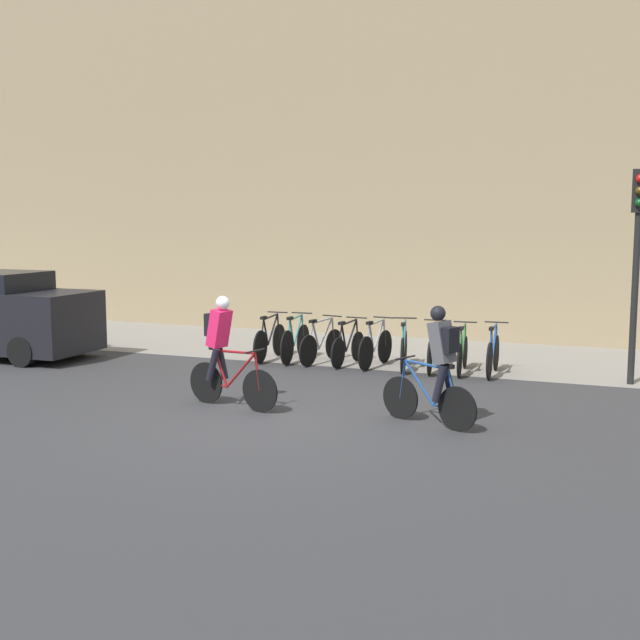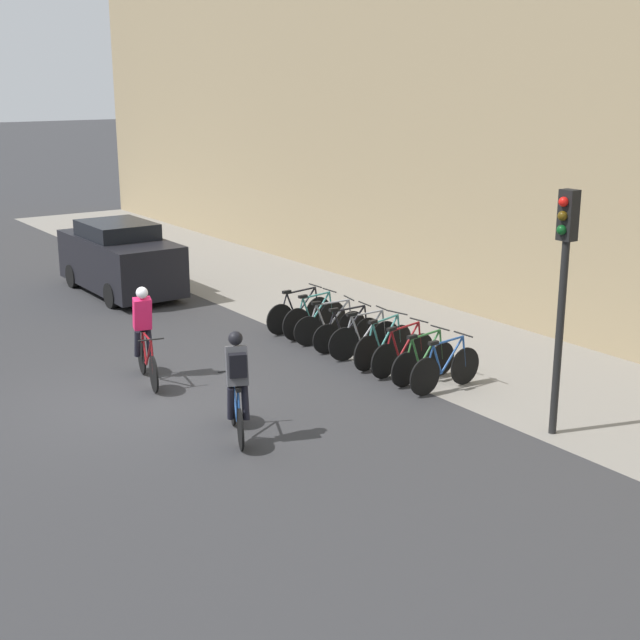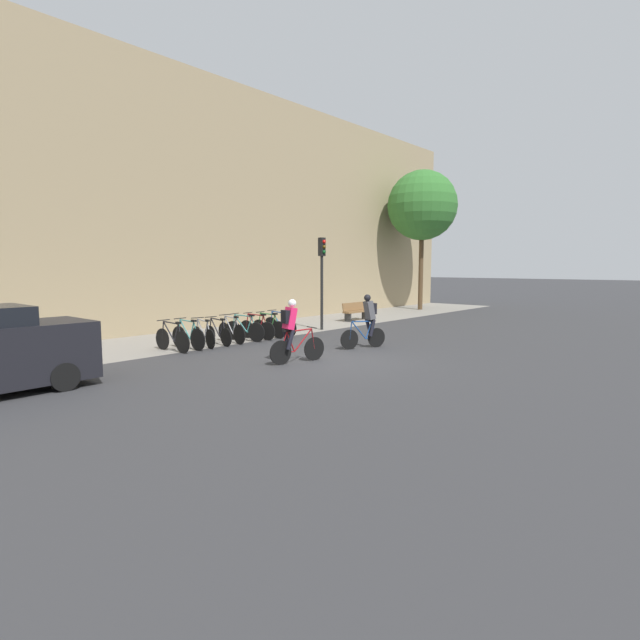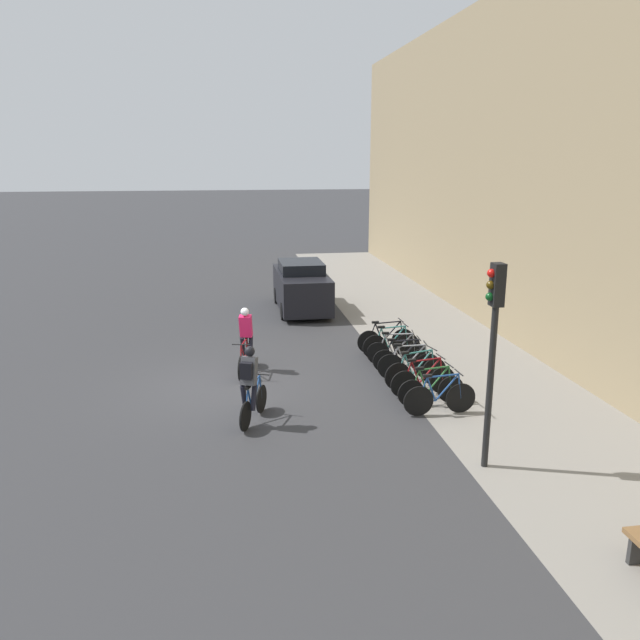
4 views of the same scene
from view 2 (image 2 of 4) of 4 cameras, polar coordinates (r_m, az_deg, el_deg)
The scene contains 16 objects.
ground at distance 15.80m, azimuth -11.73°, elevation -5.22°, with size 200.00×200.00×0.00m, color #333335.
kerb_strip at distance 19.29m, azimuth 6.94°, elevation -1.22°, with size 44.00×4.50×0.01m, color gray.
building_facade at distance 20.30m, azimuth 13.00°, elevation 14.71°, with size 44.00×0.60×10.74m, color #9E8966.
cyclist_pink at distance 16.67m, azimuth -11.21°, elevation -0.68°, with size 1.75×0.59×1.78m.
cyclist_grey at distance 13.66m, azimuth -5.35°, elevation -4.04°, with size 1.55×0.73×1.76m.
parked_bike_0 at distance 19.68m, azimuth -1.34°, elevation 0.45°, with size 0.46×1.74×0.98m.
parked_bike_1 at distance 19.21m, azimuth -0.36°, elevation 0.11°, with size 0.46×1.69×0.99m.
parked_bike_2 at distance 18.75m, azimuth 0.66°, elevation -0.35°, with size 0.48×1.65×0.96m.
parked_bike_3 at distance 18.29m, azimuth 1.74°, elevation -0.78°, with size 0.46×1.62×0.95m.
parked_bike_4 at distance 17.84m, azimuth 2.87°, elevation -1.15°, with size 0.46×1.66×0.98m.
parked_bike_5 at distance 17.40m, azimuth 4.07°, elevation -1.58°, with size 0.52×1.71×0.98m.
parked_bike_6 at distance 16.97m, azimuth 5.32°, elevation -2.08°, with size 0.46×1.69×0.97m.
parked_bike_7 at distance 16.55m, azimuth 6.63°, elevation -2.60°, with size 0.46×1.65×0.96m.
parked_bike_8 at distance 16.13m, azimuth 8.02°, elevation -3.07°, with size 0.46×1.70×0.98m.
traffic_light_pole at distance 13.91m, azimuth 15.33°, elevation 3.16°, with size 0.26×0.30×3.85m.
parked_car at distance 23.65m, azimuth -12.67°, elevation 3.83°, with size 4.30×1.84×1.85m.
Camera 2 is at (13.69, -5.69, 5.46)m, focal length 50.00 mm.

